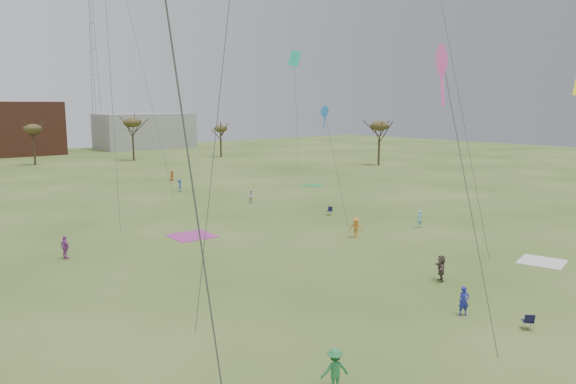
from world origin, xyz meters
TOP-DOWN VIEW (x-y plane):
  - ground at (0.00, 0.00)m, footprint 260.00×260.00m
  - flyer_near_center at (-8.72, -1.30)m, footprint 1.32×1.06m
  - flyer_near_right at (2.19, -0.18)m, footprint 0.70×0.64m
  - spectator_fore_c at (6.19, 4.00)m, footprint 1.49×1.51m
  - flyer_mid_b at (10.60, 15.60)m, footprint 1.15×1.29m
  - flyer_mid_c at (17.94, 14.41)m, footprint 0.69×0.56m
  - spectator_mid_d at (-10.70, 24.88)m, footprint 0.67×1.10m
  - spectator_mid_e at (13.66, 34.94)m, footprint 0.93×0.85m
  - flyer_far_b at (15.46, 57.63)m, footprint 0.91×0.85m
  - flyer_far_c at (11.30, 47.71)m, footprint 1.05×1.20m
  - blanket_cream at (15.57, 1.81)m, footprint 3.61×3.61m
  - blanket_plum at (0.06, 25.11)m, footprint 3.84×3.84m
  - blanket_olive at (28.55, 40.52)m, footprint 3.62×3.62m
  - camp_chair_center at (3.05, -3.33)m, footprint 0.74×0.74m
  - camp_chair_right at (15.60, 23.94)m, footprint 0.67×0.65m
  - kites_aloft at (0.60, 28.33)m, footprint 62.72×57.39m
  - tree_line at (-2.85, 79.12)m, footprint 117.44×49.32m
  - building_grey at (40.00, 118.00)m, footprint 24.00×12.00m
  - radio_tower at (30.00, 125.00)m, footprint 1.51×1.72m

SIDE VIEW (x-z plane):
  - ground at x=0.00m, z-range 0.00..0.00m
  - blanket_cream at x=15.57m, z-range -0.01..0.02m
  - blanket_plum at x=0.06m, z-range -0.01..0.02m
  - blanket_olive at x=28.55m, z-range -0.01..0.02m
  - camp_chair_center at x=3.05m, z-range -0.18..0.69m
  - camp_chair_right at x=15.60m, z-range -0.18..0.69m
  - spectator_mid_e at x=13.66m, z-range 0.00..1.54m
  - flyer_far_b at x=15.46m, z-range 0.00..1.56m
  - flyer_near_right at x=2.19m, z-range 0.00..1.61m
  - flyer_far_c at x=11.30m, z-range 0.00..1.61m
  - flyer_mid_c at x=17.94m, z-range 0.00..1.65m
  - spectator_fore_c at x=6.19m, z-range 0.00..1.73m
  - flyer_mid_b at x=10.60m, z-range 0.00..1.73m
  - spectator_mid_d at x=-10.70m, z-range 0.00..1.74m
  - flyer_near_center at x=-8.72m, z-range 0.00..1.79m
  - building_grey at x=40.00m, z-range 0.00..9.00m
  - tree_line at x=-2.85m, z-range 2.63..11.54m
  - radio_tower at x=30.00m, z-range -1.29..39.71m
  - kites_aloft at x=0.60m, z-range 8.16..32.33m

